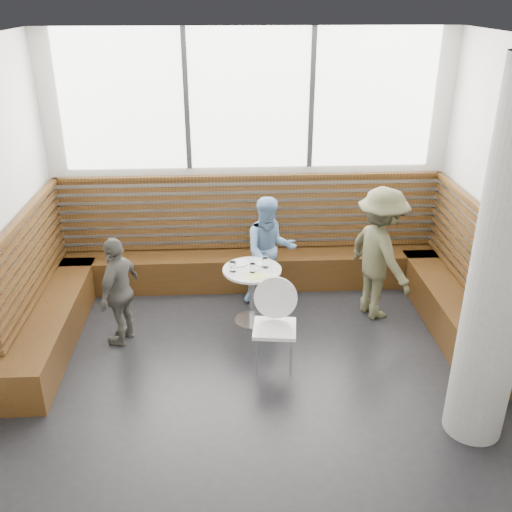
{
  "coord_description": "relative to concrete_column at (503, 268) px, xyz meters",
  "views": [
    {
      "loc": [
        -0.3,
        -4.48,
        3.57
      ],
      "look_at": [
        0.0,
        1.0,
        1.0
      ],
      "focal_mm": 40.0,
      "sensor_mm": 36.0,
      "label": 1
    }
  ],
  "objects": [
    {
      "name": "room",
      "position": [
        -1.85,
        0.6,
        0.0
      ],
      "size": [
        5.0,
        5.0,
        3.2
      ],
      "color": "silver",
      "rests_on": "ground"
    },
    {
      "name": "booth",
      "position": [
        -1.85,
        2.37,
        -1.19
      ],
      "size": [
        5.0,
        2.5,
        1.44
      ],
      "color": "#3F270F",
      "rests_on": "ground"
    },
    {
      "name": "concrete_column",
      "position": [
        0.0,
        0.0,
        0.0
      ],
      "size": [
        0.5,
        0.5,
        3.2
      ],
      "primitive_type": "cylinder",
      "color": "gray",
      "rests_on": "ground"
    },
    {
      "name": "cafe_table",
      "position": [
        -1.88,
        1.92,
        -1.11
      ],
      "size": [
        0.67,
        0.67,
        0.69
      ],
      "color": "silver",
      "rests_on": "ground"
    },
    {
      "name": "cafe_chair",
      "position": [
        -1.69,
        1.08,
        -1.05
      ],
      "size": [
        0.45,
        0.44,
        0.94
      ],
      "rotation": [
        0.0,
        0.0,
        -0.12
      ],
      "color": "white",
      "rests_on": "ground"
    },
    {
      "name": "adult_man",
      "position": [
        -0.39,
        2.02,
        -0.81
      ],
      "size": [
        0.92,
        1.17,
        1.59
      ],
      "primitive_type": "imported",
      "rotation": [
        0.0,
        0.0,
        1.94
      ],
      "color": "brown",
      "rests_on": "ground"
    },
    {
      "name": "child_back",
      "position": [
        -1.64,
        2.42,
        -0.92
      ],
      "size": [
        0.73,
        0.6,
        1.36
      ],
      "primitive_type": "imported",
      "rotation": [
        0.0,
        0.0,
        0.14
      ],
      "color": "#6C93BC",
      "rests_on": "ground"
    },
    {
      "name": "child_left",
      "position": [
        -3.33,
        1.6,
        -0.98
      ],
      "size": [
        0.53,
        0.79,
        1.24
      ],
      "primitive_type": "imported",
      "rotation": [
        0.0,
        0.0,
        -1.92
      ],
      "color": "#5C5B54",
      "rests_on": "ground"
    },
    {
      "name": "plate_near",
      "position": [
        -2.02,
        2.06,
        -0.9
      ],
      "size": [
        0.21,
        0.21,
        0.01
      ],
      "primitive_type": "cylinder",
      "color": "white",
      "rests_on": "cafe_table"
    },
    {
      "name": "plate_far",
      "position": [
        -1.77,
        2.06,
        -0.9
      ],
      "size": [
        0.18,
        0.18,
        0.01
      ],
      "primitive_type": "cylinder",
      "color": "white",
      "rests_on": "cafe_table"
    },
    {
      "name": "glass_left",
      "position": [
        -2.1,
        1.87,
        -0.85
      ],
      "size": [
        0.07,
        0.07,
        0.12
      ],
      "primitive_type": "cylinder",
      "color": "white",
      "rests_on": "cafe_table"
    },
    {
      "name": "glass_mid",
      "position": [
        -1.87,
        1.84,
        -0.86
      ],
      "size": [
        0.07,
        0.07,
        0.1
      ],
      "primitive_type": "cylinder",
      "color": "white",
      "rests_on": "cafe_table"
    },
    {
      "name": "glass_right",
      "position": [
        -1.73,
        1.95,
        -0.85
      ],
      "size": [
        0.07,
        0.07,
        0.11
      ],
      "primitive_type": "cylinder",
      "color": "white",
      "rests_on": "cafe_table"
    },
    {
      "name": "menu_card",
      "position": [
        -1.84,
        1.73,
        -0.91
      ],
      "size": [
        0.25,
        0.2,
        0.0
      ],
      "primitive_type": "cube",
      "rotation": [
        0.0,
        0.0,
        0.27
      ],
      "color": "#A5C64C",
      "rests_on": "cafe_table"
    }
  ]
}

